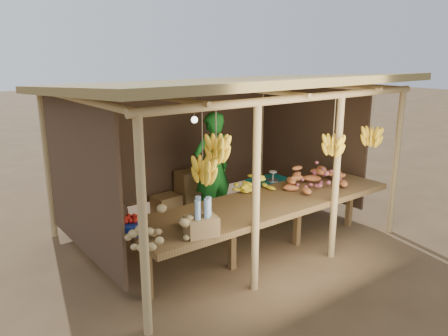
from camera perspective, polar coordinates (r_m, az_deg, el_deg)
ground at (r=6.81m, az=0.00°, el=-8.57°), size 60.00×60.00×0.00m
stall_structure at (r=6.17m, az=0.95°, el=7.36°), size 4.70×3.50×2.43m
counter at (r=5.86m, az=5.68°, el=-4.83°), size 3.90×1.05×0.80m
potato_heap at (r=4.67m, az=-7.05°, el=-6.94°), size 0.90×0.54×0.36m
sweet_potato_heap at (r=6.57m, az=12.27°, el=-0.72°), size 1.25×1.00×0.36m
onion_heap at (r=6.62m, az=12.58°, el=-0.66°), size 0.79×0.54×0.35m
banana_pile at (r=6.19m, az=3.92°, el=-1.46°), size 0.56×0.37×0.34m
tomato_basin at (r=4.91m, az=-12.00°, el=-7.38°), size 0.35×0.35×0.18m
bottle_box at (r=4.71m, az=-3.00°, el=-6.90°), size 0.39×0.34×0.42m
vendor at (r=6.97m, az=-1.52°, el=-0.08°), size 0.68×0.46×1.82m
tarp_crate at (r=7.56m, az=6.09°, el=-3.59°), size 0.67×0.58×0.79m
carton_stack at (r=7.63m, az=-5.47°, el=-3.54°), size 0.93×0.36×0.70m
burlap_sacks at (r=7.02m, az=-15.83°, el=-6.03°), size 0.89×0.47×0.63m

